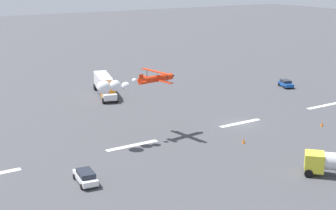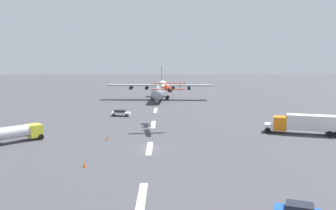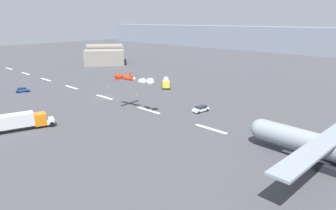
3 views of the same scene
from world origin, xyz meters
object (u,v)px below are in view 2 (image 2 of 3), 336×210
at_px(stunt_biplane_red, 165,87).
at_px(airport_staff_sedan, 121,113).
at_px(fuel_tanker_truck, 17,132).
at_px(semi_truck_orange, 305,123).
at_px(traffic_cone_near, 85,165).
at_px(traffic_cone_far, 108,137).
at_px(cargo_transport_plane, 160,90).

height_order(stunt_biplane_red, airport_staff_sedan, stunt_biplane_red).
distance_m(fuel_tanker_truck, airport_staff_sedan, 29.97).
xyz_separation_m(stunt_biplane_red, semi_truck_orange, (-8.65, -26.34, -6.19)).
bearing_deg(traffic_cone_near, fuel_tanker_truck, 46.51).
bearing_deg(semi_truck_orange, traffic_cone_far, 96.33).
relative_size(airport_staff_sedan, traffic_cone_far, 6.33).
bearing_deg(traffic_cone_near, stunt_biplane_red, -21.00).
relative_size(semi_truck_orange, traffic_cone_near, 18.05).
bearing_deg(stunt_biplane_red, semi_truck_orange, -108.18).
height_order(stunt_biplane_red, fuel_tanker_truck, stunt_biplane_red).
bearing_deg(semi_truck_orange, fuel_tanker_truck, 96.38).
bearing_deg(traffic_cone_near, traffic_cone_far, -2.20).
height_order(cargo_transport_plane, semi_truck_orange, cargo_transport_plane).
relative_size(cargo_transport_plane, traffic_cone_far, 47.27).
distance_m(airport_staff_sedan, traffic_cone_far, 24.44).
relative_size(stunt_biplane_red, traffic_cone_near, 18.00).
bearing_deg(semi_truck_orange, traffic_cone_near, 117.87).
xyz_separation_m(airport_staff_sedan, traffic_cone_far, (-24.43, -0.65, -0.44)).
distance_m(traffic_cone_near, traffic_cone_far, 15.63).
bearing_deg(traffic_cone_far, airport_staff_sedan, 1.52).
height_order(airport_staff_sedan, traffic_cone_far, airport_staff_sedan).
bearing_deg(semi_truck_orange, airport_staff_sedan, 61.34).
xyz_separation_m(semi_truck_orange, airport_staff_sedan, (20.37, 37.27, -1.30)).
xyz_separation_m(cargo_transport_plane, stunt_biplane_red, (-42.98, -1.70, 4.99)).
bearing_deg(traffic_cone_far, cargo_transport_plane, -8.75).
relative_size(stunt_biplane_red, airport_staff_sedan, 2.85).
distance_m(cargo_transport_plane, traffic_cone_far, 56.43).
height_order(fuel_tanker_truck, airport_staff_sedan, fuel_tanker_truck).
bearing_deg(cargo_transport_plane, fuel_tanker_truck, 157.48).
bearing_deg(fuel_tanker_truck, traffic_cone_near, -133.49).
relative_size(cargo_transport_plane, traffic_cone_near, 47.27).
bearing_deg(airport_staff_sedan, semi_truck_orange, -118.66).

